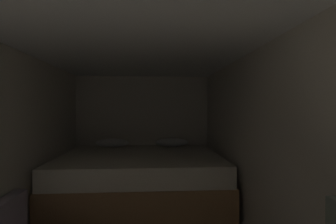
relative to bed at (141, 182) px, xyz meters
name	(u,v)px	position (x,y,z in m)	size (l,w,h in m)	color
wall_back	(143,133)	(0.00, 0.95, 0.60)	(2.40, 0.05, 1.99)	beige
wall_right	(273,159)	(1.17, -1.48, 0.60)	(0.05, 4.83, 1.99)	beige
ceiling_slab	(133,35)	(0.00, -1.48, 1.61)	(2.40, 4.83, 0.05)	white
bed	(141,182)	(0.00, 0.00, 0.00)	(2.18, 1.78, 0.93)	#9E7247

